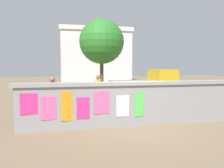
{
  "coord_description": "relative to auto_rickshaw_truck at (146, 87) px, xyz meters",
  "views": [
    {
      "loc": [
        -2.33,
        -7.21,
        2.05
      ],
      "look_at": [
        -0.33,
        1.83,
        1.3
      ],
      "focal_mm": 35.55,
      "sensor_mm": 36.0,
      "label": 1
    }
  ],
  "objects": [
    {
      "name": "auto_rickshaw_truck",
      "position": [
        0.0,
        0.0,
        0.0
      ],
      "size": [
        3.68,
        1.71,
        1.85
      ],
      "color": "black",
      "rests_on": "ground"
    },
    {
      "name": "ground",
      "position": [
        -2.24,
        3.53,
        -0.9
      ],
      "size": [
        60.0,
        60.0,
        0.0
      ],
      "primitive_type": "plane",
      "color": "#7A664C"
    },
    {
      "name": "poster_wall",
      "position": [
        -2.26,
        -4.47,
        -0.12
      ],
      "size": [
        7.8,
        0.42,
        1.52
      ],
      "color": "gray",
      "rests_on": "ground"
    },
    {
      "name": "building_background",
      "position": [
        -0.51,
        16.69,
        2.51
      ],
      "size": [
        8.87,
        4.69,
        6.77
      ],
      "color": "silver",
      "rests_on": "ground"
    },
    {
      "name": "motorcycle",
      "position": [
        -3.13,
        -2.39,
        -0.44
      ],
      "size": [
        1.9,
        0.56,
        0.87
      ],
      "color": "black",
      "rests_on": "ground"
    },
    {
      "name": "person_bystander",
      "position": [
        -2.89,
        -0.9,
        0.09
      ],
      "size": [
        0.46,
        0.46,
        1.62
      ],
      "color": "purple",
      "rests_on": "ground"
    },
    {
      "name": "bicycle_near",
      "position": [
        -4.78,
        0.79,
        -0.54
      ],
      "size": [
        1.69,
        0.49,
        0.95
      ],
      "color": "black",
      "rests_on": "ground"
    },
    {
      "name": "tree_roadside",
      "position": [
        -1.54,
        5.78,
        3.07
      ],
      "size": [
        3.53,
        3.53,
        5.75
      ],
      "color": "brown",
      "rests_on": "ground"
    },
    {
      "name": "bicycle_far",
      "position": [
        0.71,
        -3.27,
        -0.54
      ],
      "size": [
        1.66,
        0.6,
        0.95
      ],
      "color": "black",
      "rests_on": "ground"
    },
    {
      "name": "person_walking",
      "position": [
        -4.99,
        -2.45,
        0.09
      ],
      "size": [
        0.43,
        0.43,
        1.62
      ],
      "color": "purple",
      "rests_on": "ground"
    }
  ]
}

